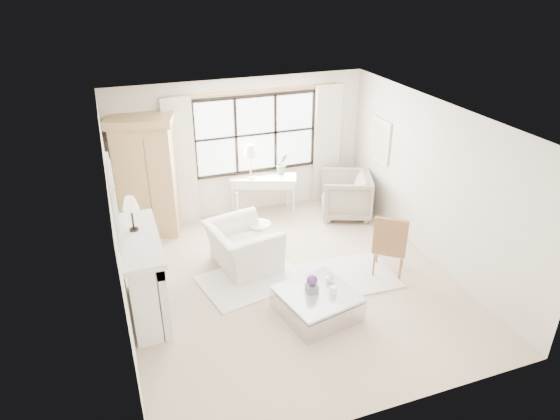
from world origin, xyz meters
The scene contains 32 objects.
floor centered at (0.00, 0.00, 0.00)m, with size 5.50×5.50×0.00m, color #C6AE93.
ceiling centered at (0.00, 0.00, 2.70)m, with size 5.50×5.50×0.00m, color silver.
wall_back centered at (0.00, 2.75, 1.35)m, with size 5.00×5.00×0.00m, color white.
wall_front centered at (0.00, -2.75, 1.35)m, with size 5.00×5.00×0.00m, color white.
wall_left centered at (-2.50, 0.00, 1.35)m, with size 5.50×5.50×0.00m, color beige.
wall_right centered at (2.50, 0.00, 1.35)m, with size 5.50×5.50×0.00m, color beige.
window_pane centered at (0.30, 2.73, 1.60)m, with size 2.40×0.02×1.50m, color silver.
window_frame centered at (0.30, 2.72, 1.60)m, with size 2.50×0.04×1.50m, color black, non-canonical shape.
curtain_rod centered at (0.30, 2.67, 2.47)m, with size 0.04×0.04×3.30m, color #AB813B.
curtain_left centered at (-1.20, 2.65, 1.24)m, with size 0.55×0.10×2.47m, color beige.
curtain_right centered at (1.80, 2.65, 1.24)m, with size 0.55×0.10×2.47m, color silver.
fireplace centered at (-2.27, 0.00, 0.65)m, with size 0.58×1.66×1.26m.
mirror_frame centered at (-2.47, 0.00, 1.84)m, with size 0.05×1.15×0.95m, color white.
mirror_glass centered at (-2.44, 0.00, 1.84)m, with size 0.02×1.00×0.80m, color silver.
art_frame centered at (2.47, 1.70, 1.55)m, with size 0.04×0.62×0.82m, color silver.
art_canvas centered at (2.45, 1.70, 1.55)m, with size 0.01×0.52×0.72m, color beige.
mantel_lamp centered at (-2.27, 0.21, 1.65)m, with size 0.22×0.22×0.51m.
armoire centered at (-1.86, 2.44, 1.14)m, with size 1.26×0.97×2.24m.
console_table centered at (0.36, 2.48, 0.40)m, with size 1.37×0.89×0.80m.
console_lamp centered at (0.11, 2.48, 1.36)m, with size 0.28×0.28×0.69m.
orchid_plant centered at (0.75, 2.48, 1.01)m, with size 0.24×0.19×0.43m, color #576F4A.
side_table centered at (-0.15, 1.16, 0.33)m, with size 0.40×0.40×0.51m.
rug_left centered at (-0.58, 0.24, 0.01)m, with size 1.57×1.11×0.03m, color white.
rug_right centered at (0.92, -0.18, 0.01)m, with size 1.50×1.12×0.03m, color silver.
club_armchair centered at (-0.58, 0.72, 0.37)m, with size 1.15×1.01×0.75m, color silver.
wingback_chair centered at (1.88, 1.84, 0.44)m, with size 0.94×0.96×0.88m, color gray.
french_chair centered at (1.59, -0.30, 0.31)m, with size 0.68×0.68×1.08m.
coffee_table centered at (0.06, -0.89, 0.18)m, with size 1.18×1.18×0.38m.
planter_box centered at (-0.01, -0.84, 0.44)m, with size 0.16×0.16×0.12m, color slate.
planter_flowers centered at (-0.01, -0.84, 0.58)m, with size 0.16×0.16×0.16m, color #502968.
pillar_candle centered at (0.26, -1.00, 0.44)m, with size 0.10×0.10×0.12m, color white.
coffee_vase centered at (0.33, -0.71, 0.45)m, with size 0.13×0.13×0.14m, color silver.
Camera 1 is at (-2.43, -6.19, 4.61)m, focal length 32.00 mm.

